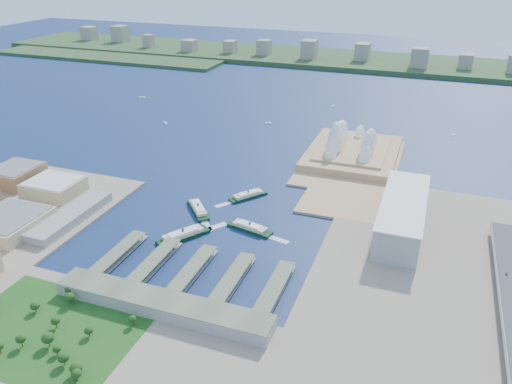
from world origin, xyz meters
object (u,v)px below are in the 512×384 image
at_px(toaster_building, 402,215).
at_px(ferry_c, 183,233).
at_px(ferry_b, 248,194).
at_px(car_c, 507,274).
at_px(ferry_a, 198,207).
at_px(opera_house, 354,138).
at_px(ferry_d, 250,226).

distance_m(toaster_building, ferry_c, 242.44).
relative_size(ferry_b, ferry_c, 0.85).
relative_size(ferry_b, car_c, 11.41).
height_order(ferry_a, ferry_b, ferry_a).
distance_m(toaster_building, ferry_a, 236.97).
bearing_deg(toaster_building, ferry_a, -171.41).
height_order(ferry_c, car_c, car_c).
relative_size(opera_house, ferry_d, 3.35).
height_order(opera_house, ferry_d, opera_house).
relative_size(toaster_building, car_c, 34.41).
distance_m(toaster_building, ferry_b, 191.90).
xyz_separation_m(opera_house, toaster_building, (90.00, -200.00, -11.50)).
height_order(opera_house, ferry_b, opera_house).
distance_m(toaster_building, car_c, 125.22).
height_order(ferry_a, ferry_d, ferry_a).
bearing_deg(toaster_building, ferry_c, -156.41).
distance_m(ferry_b, ferry_c, 121.04).
bearing_deg(ferry_c, ferry_b, -71.26).
bearing_deg(ferry_b, toaster_building, 31.40).
bearing_deg(ferry_d, ferry_a, 87.15).
xyz_separation_m(opera_house, ferry_a, (-143.82, -235.32, -26.82)).
xyz_separation_m(toaster_building, car_c, (101.00, -73.85, -5.00)).
bearing_deg(ferry_c, opera_house, -80.09).
xyz_separation_m(ferry_c, car_c, (322.77, 22.98, 9.80)).
xyz_separation_m(toaster_building, ferry_d, (-159.31, -55.94, -15.41)).
bearing_deg(opera_house, car_c, -55.11).
bearing_deg(opera_house, ferry_c, -113.94).
xyz_separation_m(ferry_b, ferry_d, (30.90, -75.97, 0.23)).
xyz_separation_m(ferry_b, car_c, (291.21, -93.88, 10.64)).
bearing_deg(ferry_b, ferry_a, -90.82).
height_order(ferry_b, ferry_d, ferry_d).
xyz_separation_m(ferry_a, car_c, (334.82, -38.53, 10.32)).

